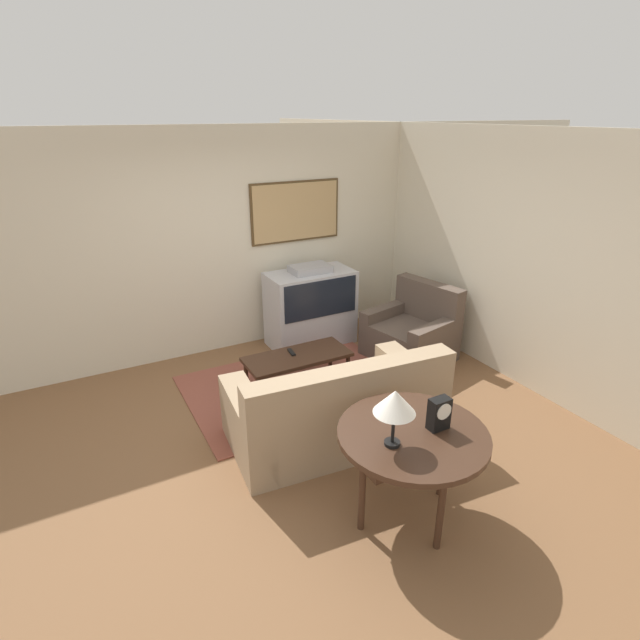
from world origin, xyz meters
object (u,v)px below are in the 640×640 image
table_lamp (395,403)px  mantel_clock (439,414)px  coffee_table (297,359)px  console_table (413,440)px  armchair (412,334)px  couch (336,410)px  tv (311,307)px

table_lamp → mantel_clock: size_ratio=1.75×
coffee_table → table_lamp: table_lamp is taller
console_table → mantel_clock: (0.18, -0.04, 0.19)m
coffee_table → table_lamp: 2.28m
armchair → console_table: bearing=-50.5°
couch → coffee_table: 1.01m
console_table → table_lamp: size_ratio=2.55×
mantel_clock → table_lamp: bearing=179.8°
armchair → table_lamp: 2.99m
couch → mantel_clock: bearing=103.7°
console_table → mantel_clock: 0.26m
couch → console_table: 1.15m
table_lamp → mantel_clock: (0.40, -0.00, -0.21)m
coffee_table → console_table: size_ratio=1.07×
tv → armchair: (0.92, -0.94, -0.20)m
tv → couch: (-0.76, -1.98, -0.19)m
armchair → coffee_table: (-1.58, -0.03, 0.06)m
tv → armchair: size_ratio=1.01×
tv → mantel_clock: size_ratio=4.57×
coffee_table → table_lamp: (-0.32, -2.13, 0.72)m
table_lamp → couch: bearing=78.8°
table_lamp → console_table: bearing=11.0°
tv → mantel_clock: bearing=-100.8°
armchair → coffee_table: bearing=-100.9°
coffee_table → console_table: (-0.11, -2.09, 0.33)m
tv → console_table: tv is taller
couch → table_lamp: 1.38m
couch → table_lamp: size_ratio=4.68×
tv → coffee_table: 1.18m
armchair → mantel_clock: (-1.51, -2.17, 0.58)m
couch → armchair: (1.68, 1.04, -0.01)m
tv → table_lamp: 3.31m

